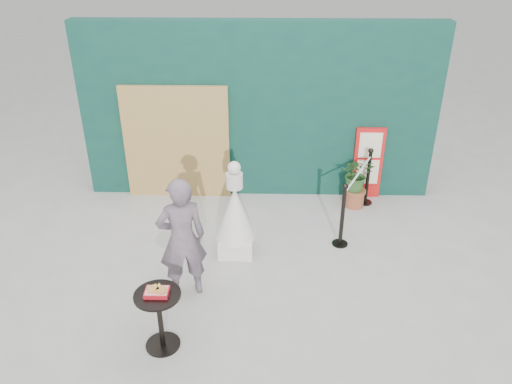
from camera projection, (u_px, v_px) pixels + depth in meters
name	position (u px, v px, depth m)	size (l,w,h in m)	color
ground	(254.00, 305.00, 6.38)	(60.00, 60.00, 0.00)	#ADAAA5
back_wall	(259.00, 112.00, 8.44)	(6.00, 0.30, 3.00)	#0B322D
bamboo_fence	(177.00, 143.00, 8.52)	(1.80, 0.08, 2.00)	tan
woman	(182.00, 239.00, 6.21)	(0.61, 0.40, 1.68)	slate
menu_board	(368.00, 163.00, 8.63)	(0.50, 0.07, 1.30)	red
statue	(235.00, 217.00, 7.13)	(0.58, 0.58, 1.48)	white
cafe_table	(159.00, 312.00, 5.54)	(0.52, 0.52, 0.75)	black
food_basket	(157.00, 291.00, 5.40)	(0.26, 0.19, 0.11)	red
planter	(357.00, 179.00, 8.39)	(0.53, 0.46, 0.91)	#964E31
stanchion_barrier	(356.00, 196.00, 7.93)	(0.84, 1.54, 1.03)	black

